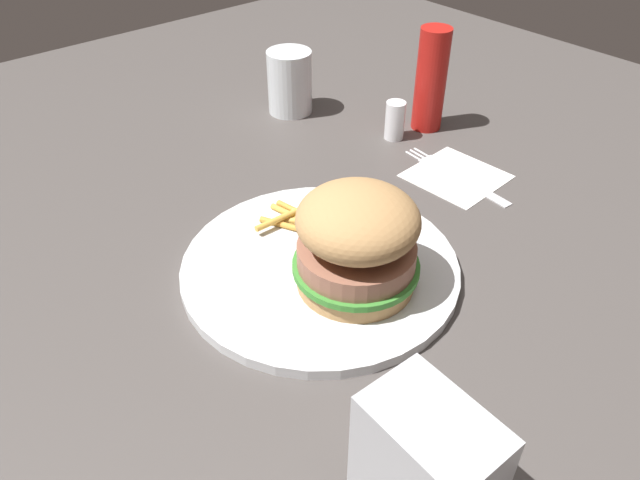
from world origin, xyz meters
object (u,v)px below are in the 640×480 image
fries_pile (308,219)px  drink_glass (290,84)px  napkin_dispenser (426,466)px  napkin (456,176)px  ketchup_bottle (431,80)px  salt_shaker (395,120)px  sandwich (357,240)px  fork (456,174)px  plate (320,267)px

fries_pile → drink_glass: drink_glass is taller
fries_pile → napkin_dispenser: bearing=63.7°
fries_pile → napkin: size_ratio=1.00×
ketchup_bottle → salt_shaker: (0.06, -0.01, -0.05)m
sandwich → fork: sandwich is taller
sandwich → drink_glass: sandwich is taller
fries_pile → salt_shaker: 0.25m
plate → drink_glass: 0.39m
napkin → fork: fork is taller
fork → drink_glass: 0.30m
plate → fries_pile: (-0.04, -0.06, 0.01)m
fork → salt_shaker: bearing=-96.6°
sandwich → napkin_dispenser: sandwich is taller
napkin → drink_glass: drink_glass is taller
fries_pile → sandwich: bearing=74.9°
napkin_dispenser → plate: bearing=157.0°
fries_pile → plate: bearing=60.1°
sandwich → plate: bearing=-81.4°
plate → ketchup_bottle: size_ratio=1.98×
sandwich → napkin_dispenser: size_ratio=1.22×
drink_glass → napkin_dispenser: size_ratio=0.92×
sandwich → salt_shaker: bearing=-143.1°
plate → drink_glass: drink_glass is taller
napkin_dispenser → ketchup_bottle: size_ratio=0.70×
sandwich → salt_shaker: (-0.27, -0.20, -0.04)m
napkin → napkin_dispenser: (0.37, 0.27, 0.05)m
fries_pile → fork: bearing=171.1°
drink_glass → ketchup_bottle: (-0.12, 0.17, 0.03)m
ketchup_bottle → drink_glass: bearing=-55.5°
ketchup_bottle → salt_shaker: ketchup_bottle is taller
fries_pile → napkin_dispenser: napkin_dispenser is taller
plate → ketchup_bottle: bearing=-156.3°
plate → napkin_dispenser: napkin_dispenser is taller
drink_glass → napkin: bearing=98.4°
salt_shaker → ketchup_bottle: bearing=173.2°
drink_glass → salt_shaker: size_ratio=1.72×
fries_pile → ketchup_bottle: (-0.30, -0.08, 0.06)m
napkin_dispenser → salt_shaker: (-0.39, -0.40, -0.02)m
sandwich → fork: (-0.25, -0.07, -0.06)m
napkin_dispenser → drink_glass: bearing=151.9°
napkin_dispenser → salt_shaker: bearing=137.9°
salt_shaker → fries_pile: bearing=20.9°
sandwich → ketchup_bottle: (-0.33, -0.19, 0.01)m
fries_pile → ketchup_bottle: 0.31m
sandwich → napkin_dispenser: bearing=58.2°
fork → drink_glass: drink_glass is taller
plate → sandwich: 0.08m
sandwich → napkin: (-0.25, -0.07, -0.06)m
fries_pile → napkin_dispenser: size_ratio=1.07×
drink_glass → ketchup_bottle: bearing=124.5°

